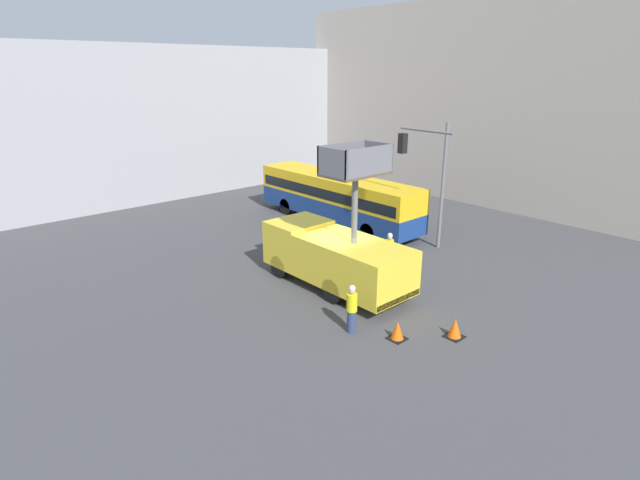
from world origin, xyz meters
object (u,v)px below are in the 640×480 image
road_worker_directing (389,252)px  traffic_cone_near_truck (455,329)px  traffic_cone_mid_road (397,331)px  traffic_light_pole (430,168)px  utility_truck (335,254)px  city_bus (337,195)px  road_worker_near_truck (352,309)px

road_worker_directing → traffic_cone_near_truck: (-2.98, -5.60, -0.58)m
road_worker_directing → traffic_cone_mid_road: (-4.58, -4.34, -0.59)m
traffic_light_pole → traffic_cone_mid_road: bearing=-148.8°
traffic_light_pole → road_worker_directing: (-3.25, -0.40, -3.42)m
utility_truck → road_worker_directing: utility_truck is taller
traffic_light_pole → traffic_cone_mid_road: 9.99m
traffic_light_pole → traffic_cone_near_truck: (-6.23, -6.00, -4.00)m
city_bus → traffic_light_pole: size_ratio=1.80×
traffic_light_pole → traffic_cone_near_truck: 9.53m
utility_truck → city_bus: utility_truck is taller
road_worker_near_truck → city_bus: bearing=-38.9°
utility_truck → road_worker_directing: 3.22m
traffic_cone_near_truck → road_worker_directing: bearing=62.0°
utility_truck → traffic_light_pole: (6.39, 0.08, 2.84)m
road_worker_near_truck → traffic_cone_mid_road: 1.75m
utility_truck → road_worker_near_truck: size_ratio=3.86×
traffic_light_pole → traffic_cone_near_truck: bearing=-136.1°
traffic_light_pole → traffic_cone_mid_road: size_ratio=9.57×
traffic_light_pole → road_worker_near_truck: traffic_light_pole is taller
traffic_light_pole → traffic_cone_near_truck: traffic_light_pole is taller
road_worker_near_truck → traffic_cone_mid_road: size_ratio=2.68×
traffic_light_pole → traffic_cone_mid_road: traffic_light_pole is taller
city_bus → traffic_cone_mid_road: bearing=141.7°
road_worker_directing → road_worker_near_truck: bearing=156.2°
utility_truck → city_bus: (6.52, 6.73, 0.23)m
traffic_cone_near_truck → utility_truck: bearing=91.6°
road_worker_near_truck → utility_truck: bearing=-32.4°
road_worker_directing → traffic_cone_mid_road: size_ratio=2.69×
traffic_cone_mid_road → traffic_cone_near_truck: bearing=-38.1°
traffic_light_pole → utility_truck: bearing=-179.2°
city_bus → traffic_light_pole: 7.14m
traffic_light_pole → road_worker_directing: size_ratio=3.55×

